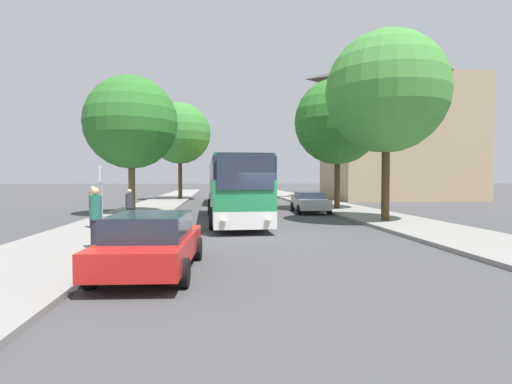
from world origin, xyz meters
TOP-DOWN VIEW (x-y plane):
  - ground_plane at (0.00, 0.00)m, footprint 300.00×300.00m
  - sidewalk_left at (-7.00, 0.00)m, footprint 4.00×120.00m
  - sidewalk_right at (7.00, 0.00)m, footprint 4.00×120.00m
  - building_right_background at (17.59, 25.99)m, footprint 14.66×10.37m
  - bus_front at (-1.19, 5.57)m, footprint 3.00×12.04m
  - bus_middle at (-1.36, 20.92)m, footprint 2.74×10.27m
  - parked_car_left_curb at (-3.72, -5.96)m, footprint 2.31×4.68m
  - parked_car_right_near at (4.00, 10.12)m, footprint 2.30×4.70m
  - bus_stop_sign at (-6.43, -0.32)m, footprint 0.08×0.45m
  - pedestrian_waiting_near at (-6.07, 2.79)m, footprint 0.36×0.36m
  - pedestrian_waiting_far at (-7.41, 1.94)m, footprint 0.36×0.36m
  - pedestrian_walking_back at (-5.79, -3.31)m, footprint 0.36×0.36m
  - tree_left_near at (-5.85, 26.07)m, footprint 6.27×6.27m
  - tree_left_far at (-7.34, 9.52)m, footprint 5.67×5.67m
  - tree_right_near at (6.34, 3.62)m, footprint 6.07×6.07m
  - tree_right_mid at (6.41, 11.90)m, footprint 6.08×6.08m

SIDE VIEW (x-z plane):
  - ground_plane at x=0.00m, z-range 0.00..0.00m
  - sidewalk_left at x=-7.00m, z-range 0.00..0.15m
  - sidewalk_right at x=7.00m, z-range 0.00..0.15m
  - parked_car_right_near at x=4.00m, z-range 0.05..1.42m
  - parked_car_left_curb at x=-3.72m, z-range 0.03..1.47m
  - pedestrian_waiting_near at x=-6.07m, z-range 0.15..1.80m
  - pedestrian_waiting_far at x=-7.41m, z-range 0.16..1.96m
  - pedestrian_walking_back at x=-5.79m, z-range 0.17..2.02m
  - bus_front at x=-1.19m, z-range 0.12..3.40m
  - bus_stop_sign at x=-6.43m, z-range 0.46..3.11m
  - bus_middle at x=-1.36m, z-range 0.11..3.54m
  - tree_left_far at x=-7.34m, z-range 1.50..9.88m
  - tree_right_mid at x=6.41m, z-range 1.69..10.88m
  - tree_right_near at x=6.34m, z-range 1.84..11.32m
  - tree_left_near at x=-5.85m, z-range 1.94..11.83m
  - building_right_background at x=17.59m, z-range 0.00..15.84m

